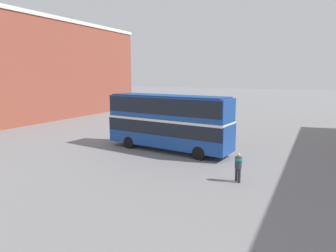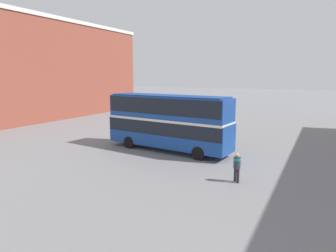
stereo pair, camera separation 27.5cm
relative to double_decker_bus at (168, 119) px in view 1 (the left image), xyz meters
The scene contains 5 objects.
ground_plane 2.78m from the double_decker_bus, 40.91° to the left, with size 240.00×240.00×0.00m, color slate.
building_row_left 27.39m from the double_decker_bus, 163.43° to the left, with size 9.45×37.70×14.11m.
double_decker_bus is the anchor object (origin of this frame).
pedestrian_foreground 8.71m from the double_decker_bus, 34.14° to the right, with size 0.61×0.61×1.77m.
parked_car_kerb_near 16.33m from the double_decker_bus, 126.64° to the left, with size 4.20×1.98×1.55m.
Camera 1 is at (10.52, -22.28, 6.26)m, focal length 32.00 mm.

